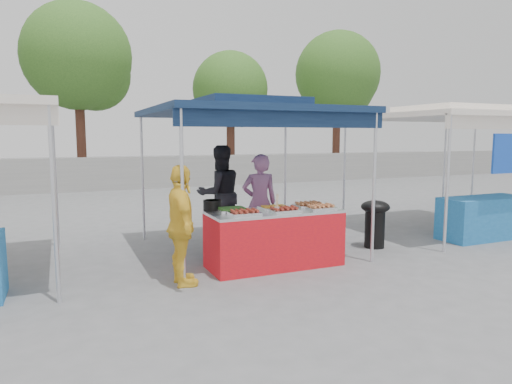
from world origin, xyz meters
name	(u,v)px	position (x,y,z in m)	size (l,w,h in m)	color
ground_plane	(271,264)	(0.00, 0.00, 0.00)	(80.00, 80.00, 0.00)	slate
back_wall	(145,173)	(0.00, 11.00, 0.60)	(40.00, 0.25, 1.20)	gray
main_canopy	(247,111)	(0.00, 0.97, 2.37)	(3.20, 3.20, 2.57)	silver
neighbor_stall_right	(463,154)	(4.50, 0.57, 1.60)	(3.20, 3.20, 2.57)	silver
tree_1	(82,61)	(-1.95, 13.09, 4.82)	(4.10, 4.10, 7.04)	#4A271C
tree_2	(233,93)	(4.20, 12.84, 3.83)	(3.35, 3.26, 5.60)	#4A271C
tree_3	(340,78)	(9.57, 12.70, 4.71)	(4.01, 4.01, 6.89)	#4A271C
vendor_table	(274,238)	(0.00, -0.10, 0.43)	(2.00, 0.80, 0.85)	red
food_tray_fl	(244,213)	(-0.58, -0.34, 0.88)	(0.42, 0.30, 0.07)	white
food_tray_fm	(285,210)	(0.05, -0.34, 0.88)	(0.42, 0.30, 0.07)	white
food_tray_fr	(321,208)	(0.65, -0.34, 0.88)	(0.42, 0.30, 0.07)	white
food_tray_bl	(232,210)	(-0.64, -0.02, 0.88)	(0.42, 0.30, 0.07)	white
food_tray_bm	(274,208)	(0.02, -0.03, 0.88)	(0.42, 0.30, 0.07)	white
food_tray_br	(308,205)	(0.62, -0.04, 0.88)	(0.42, 0.30, 0.07)	white
cooking_pot	(212,205)	(-0.85, 0.27, 0.93)	(0.27, 0.27, 0.16)	black
skewer_cup	(277,210)	(-0.09, -0.37, 0.90)	(0.08, 0.08, 0.10)	silver
wok_burner	(375,220)	(2.13, 0.24, 0.50)	(0.50, 0.50, 0.84)	black
crate_left	(237,248)	(-0.34, 0.59, 0.15)	(0.50, 0.35, 0.30)	blue
crate_right	(270,248)	(0.18, 0.45, 0.13)	(0.45, 0.31, 0.27)	blue
crate_stacked	(270,232)	(0.18, 0.45, 0.40)	(0.44, 0.31, 0.26)	blue
vendor_woman	(260,203)	(0.18, 0.87, 0.83)	(0.60, 0.40, 1.66)	#9E6495
helper_man	(220,194)	(-0.23, 1.75, 0.90)	(0.87, 0.68, 1.79)	#222328
customer_person	(181,226)	(-1.50, -0.43, 0.80)	(0.93, 0.39, 1.60)	yellow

